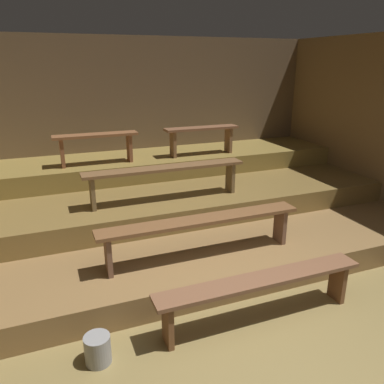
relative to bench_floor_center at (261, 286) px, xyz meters
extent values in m
cube|color=olive|center=(-0.16, 1.59, -0.40)|extent=(7.10, 5.39, 0.08)
cube|color=brown|center=(-0.16, 3.91, 1.00)|extent=(7.10, 0.06, 2.73)
cube|color=olive|center=(-0.16, 2.10, -0.22)|extent=(6.30, 3.57, 0.29)
cube|color=olive|center=(-0.16, 2.68, 0.07)|extent=(6.30, 2.40, 0.29)
cube|color=olive|center=(-0.16, 3.30, 0.36)|extent=(6.30, 1.16, 0.29)
cube|color=brown|center=(0.00, 0.00, 0.07)|extent=(2.05, 0.25, 0.04)
cube|color=brown|center=(-0.90, 0.00, -0.16)|extent=(0.05, 0.20, 0.41)
cube|color=brown|center=(0.90, 0.00, -0.16)|extent=(0.05, 0.20, 0.41)
cube|color=brown|center=(-0.24, 0.85, 0.36)|extent=(2.25, 0.25, 0.04)
cube|color=brown|center=(-1.25, 0.85, 0.13)|extent=(0.05, 0.20, 0.41)
cube|color=brown|center=(0.76, 0.85, 0.13)|extent=(0.05, 0.20, 0.41)
cube|color=brown|center=(-0.28, 1.97, 0.65)|extent=(2.13, 0.25, 0.04)
cube|color=brown|center=(-1.23, 1.97, 0.42)|extent=(0.05, 0.20, 0.41)
cube|color=brown|center=(0.67, 1.97, 0.42)|extent=(0.05, 0.20, 0.41)
cube|color=brown|center=(-1.00, 3.07, 0.94)|extent=(1.22, 0.25, 0.04)
cube|color=brown|center=(-1.49, 3.07, 0.71)|extent=(0.05, 0.20, 0.41)
cube|color=brown|center=(-0.51, 3.07, 0.71)|extent=(0.05, 0.20, 0.41)
cube|color=brown|center=(0.68, 3.07, 0.94)|extent=(1.22, 0.25, 0.04)
cube|color=brown|center=(0.19, 3.07, 0.71)|extent=(0.05, 0.20, 0.41)
cube|color=brown|center=(1.17, 3.07, 0.71)|extent=(0.05, 0.20, 0.41)
cylinder|color=gray|center=(-1.50, 0.01, -0.24)|extent=(0.21, 0.21, 0.24)
camera|label=1|loc=(-1.70, -2.59, 1.95)|focal=35.61mm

